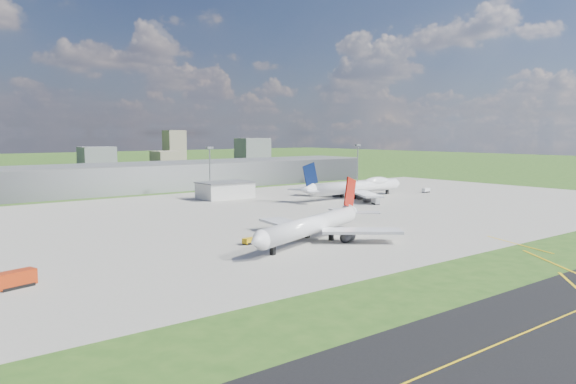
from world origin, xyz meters
TOP-DOWN VIEW (x-y plane):
  - ground at (0.00, 150.00)m, footprint 1400.00×1400.00m
  - apron at (10.00, 40.00)m, footprint 360.00×190.00m
  - terminal at (0.00, 165.00)m, footprint 300.00×42.00m
  - ops_building at (10.00, 100.00)m, footprint 26.00×16.00m
  - mast_center at (10.00, 115.00)m, footprint 3.50×2.00m
  - mast_east at (120.00, 115.00)m, footprint 3.50×2.00m
  - airliner_red_twin at (-28.63, -12.98)m, footprint 63.75×48.31m
  - airliner_blue_quad at (64.94, 61.71)m, footprint 73.22×57.53m
  - fire_truck at (-113.52, -13.26)m, footprint 8.80×5.11m
  - tug_yellow at (-47.65, -5.19)m, footprint 4.16×2.80m
  - van_white_near at (51.42, 35.66)m, footprint 4.12×5.62m
  - van_white_far at (112.15, 54.02)m, footprint 4.81×2.37m
  - bldg_c at (20.00, 310.00)m, footprint 26.00×20.00m
  - bldg_ce at (100.00, 350.00)m, footprint 22.00×24.00m
  - bldg_e at (180.00, 320.00)m, footprint 30.00×22.00m
  - bldg_tall_e at (140.00, 410.00)m, footprint 20.00×18.00m
  - tree_c at (-20.00, 280.00)m, footprint 8.10×8.10m
  - tree_e at (70.00, 275.00)m, footprint 7.65×7.65m
  - tree_far_e at (160.00, 285.00)m, footprint 6.30×6.30m

SIDE VIEW (x-z plane):
  - ground at x=0.00m, z-range 0.00..0.00m
  - apron at x=10.00m, z-range 0.00..0.08m
  - tug_yellow at x=-47.65m, z-range 0.03..1.93m
  - van_white_far at x=112.15m, z-range 0.01..2.50m
  - van_white_near at x=51.42m, z-range 0.01..2.62m
  - fire_truck at x=-113.52m, z-range -0.01..3.65m
  - ops_building at x=10.00m, z-range 0.00..8.00m
  - tree_far_e at x=160.00m, z-range 0.68..8.38m
  - airliner_red_twin at x=-28.63m, z-range -4.25..13.93m
  - airliner_blue_quad at x=64.94m, z-range -4.25..14.89m
  - tree_e at x=70.00m, z-range 0.84..10.19m
  - tree_c at x=-20.00m, z-range 0.89..10.79m
  - terminal at x=0.00m, z-range 0.00..15.00m
  - bldg_ce at x=100.00m, z-range 0.00..16.00m
  - bldg_c at x=20.00m, z-range 0.00..22.00m
  - bldg_e at x=180.00m, z-range 0.00..28.00m
  - mast_center at x=10.00m, z-range 4.76..30.66m
  - mast_east at x=120.00m, z-range 4.76..30.66m
  - bldg_tall_e at x=140.00m, z-range 0.00..36.00m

